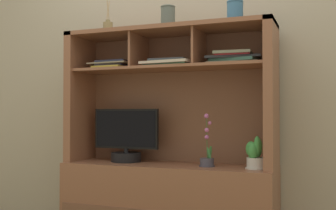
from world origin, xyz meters
TOP-DOWN VIEW (x-y plane):
  - back_wall at (0.00, 0.26)m, footprint 6.00×0.02m
  - media_console at (0.00, 0.01)m, footprint 1.52×0.49m
  - tv_monitor at (-0.34, 0.01)m, footprint 0.51×0.23m
  - potted_orchid at (0.30, -0.04)m, footprint 0.11×0.11m
  - potted_fern at (0.63, -0.04)m, footprint 0.15×0.15m
  - magazine_stack_left at (0.47, 0.03)m, footprint 0.39×0.27m
  - magazine_stack_centre at (-0.44, -0.01)m, footprint 0.34×0.26m
  - magazine_stack_right at (0.02, -0.05)m, footprint 0.38×0.25m
  - diffuser_bottle at (-0.49, 0.00)m, footprint 0.07×0.07m
  - ceramic_vase at (0.49, -0.02)m, footprint 0.11×0.11m
  - accent_vase at (0.00, 0.00)m, footprint 0.11×0.11m

SIDE VIEW (x-z plane):
  - media_console at x=0.00m, z-range -0.31..1.21m
  - potted_orchid at x=0.30m, z-range 0.43..0.79m
  - potted_fern at x=0.63m, z-range 0.53..0.74m
  - tv_monitor at x=-0.34m, z-range 0.51..0.90m
  - magazine_stack_right at x=0.02m, z-range 1.24..1.29m
  - magazine_stack_centre at x=-0.44m, z-range 1.24..1.30m
  - magazine_stack_left at x=0.47m, z-range 1.24..1.33m
  - back_wall at x=0.00m, z-range 0.00..2.80m
  - diffuser_bottle at x=-0.49m, z-range 1.44..1.69m
  - ceramic_vase at x=0.49m, z-range 1.52..1.67m
  - accent_vase at x=0.00m, z-range 1.52..1.68m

